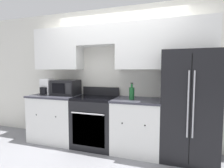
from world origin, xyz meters
TOP-DOWN VIEW (x-y plane):
  - ground_plane at (0.00, 0.00)m, footprint 12.00×12.00m
  - wall_back at (0.02, 0.59)m, footprint 8.00×0.39m
  - lower_cabinets_left at (-1.18, 0.31)m, footprint 0.98×0.64m
  - lower_cabinets_right at (0.45, 0.31)m, footprint 0.82×0.64m
  - oven_range at (-0.33, 0.31)m, footprint 0.76×0.65m
  - refrigerator at (1.25, 0.37)m, footprint 0.81×0.78m
  - microwave at (-1.00, 0.40)m, footprint 0.50×0.38m
  - bottle at (0.37, 0.26)m, footprint 0.09×0.09m
  - coffee_maker at (-1.39, 0.30)m, footprint 0.21×0.29m

SIDE VIEW (x-z plane):
  - ground_plane at x=0.00m, z-range 0.00..0.00m
  - lower_cabinets_left at x=-1.18m, z-range 0.00..0.92m
  - lower_cabinets_right at x=0.45m, z-range 0.00..0.92m
  - oven_range at x=-0.33m, z-range -0.07..1.00m
  - refrigerator at x=1.25m, z-range 0.00..1.71m
  - bottle at x=0.37m, z-range 0.89..1.17m
  - coffee_maker at x=-1.39m, z-range 0.90..1.23m
  - microwave at x=-1.00m, z-range 0.92..1.22m
  - wall_back at x=0.02m, z-range 0.21..2.81m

